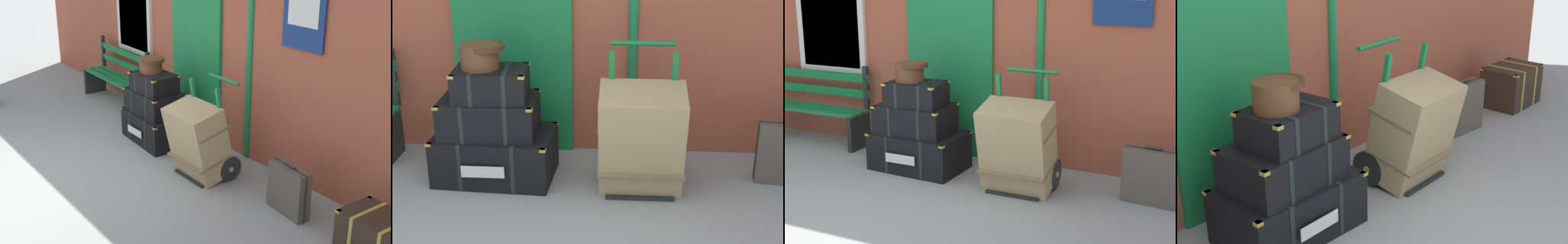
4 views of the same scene
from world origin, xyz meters
The scene contains 10 objects.
ground_plane centered at (0.00, 0.00, 0.00)m, with size 60.00×60.00×0.00m, color gray.
brick_facade centered at (-0.01, 2.60, 1.60)m, with size 10.40×0.35×3.20m.
platform_bench centered at (-2.04, 2.16, 0.44)m, with size 1.60×0.43×1.01m.
steamer_trunk_base centered at (-0.23, 1.79, 0.21)m, with size 1.05×0.71×0.43m.
steamer_trunk_middle centered at (-0.26, 1.78, 0.58)m, with size 0.82×0.56×0.33m.
steamer_trunk_top centered at (-0.23, 1.76, 0.87)m, with size 0.63×0.48×0.27m.
round_hatbox centered at (-0.30, 1.77, 1.12)m, with size 0.37×0.33×0.20m.
porters_trolley centered at (1.03, 1.76, 0.27)m, with size 0.71×0.57×1.20m.
large_brown_trunk centered at (1.03, 1.58, 0.48)m, with size 0.70×0.63×0.96m.
suitcase_oxblood centered at (2.29, 1.85, 0.27)m, with size 0.55×0.22×0.58m.
Camera 3 is at (2.96, -3.54, 2.24)m, focal length 53.22 mm.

